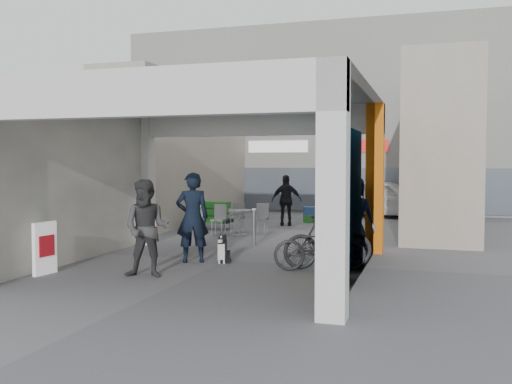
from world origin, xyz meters
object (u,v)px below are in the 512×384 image
(man_with_dog, at_px, (192,217))
(man_elderly, at_px, (354,216))
(man_crates, at_px, (286,200))
(cafe_set, at_px, (239,223))
(white_van, at_px, (384,198))
(bicycle_front, at_px, (320,247))
(bicycle_rear, at_px, (328,242))
(produce_stand, at_px, (211,218))
(man_back_turned, at_px, (147,228))
(border_collie, at_px, (224,251))

(man_with_dog, xyz_separation_m, man_elderly, (3.19, 1.89, -0.05))
(man_with_dog, xyz_separation_m, man_crates, (0.22, 7.39, -0.11))
(man_with_dog, relative_size, man_elderly, 1.06)
(man_elderly, xyz_separation_m, man_crates, (-2.97, 5.50, -0.05))
(cafe_set, distance_m, man_crates, 2.69)
(man_with_dog, relative_size, white_van, 0.44)
(man_crates, relative_size, bicycle_front, 0.94)
(cafe_set, distance_m, bicycle_rear, 5.92)
(cafe_set, relative_size, produce_stand, 1.12)
(produce_stand, bearing_deg, man_elderly, -20.05)
(man_with_dog, relative_size, man_crates, 1.12)
(cafe_set, bearing_deg, man_crates, 71.69)
(man_with_dog, distance_m, man_elderly, 3.71)
(man_back_turned, bearing_deg, border_collie, 54.74)
(man_elderly, relative_size, bicycle_front, 1.00)
(man_crates, xyz_separation_m, white_van, (2.91, 4.03, -0.11))
(man_back_turned, distance_m, bicycle_rear, 3.59)
(man_with_dog, height_order, bicycle_rear, man_with_dog)
(produce_stand, distance_m, man_back_turned, 7.64)
(man_with_dog, xyz_separation_m, bicycle_rear, (2.89, 0.13, -0.41))
(bicycle_front, bearing_deg, produce_stand, 20.33)
(white_van, bearing_deg, produce_stand, 148.37)
(man_back_turned, height_order, white_van, man_back_turned)
(produce_stand, relative_size, man_elderly, 0.72)
(border_collie, distance_m, man_elderly, 3.16)
(produce_stand, relative_size, border_collie, 2.07)
(border_collie, distance_m, man_crates, 7.31)
(man_with_dog, distance_m, man_back_turned, 1.71)
(border_collie, xyz_separation_m, man_with_dog, (-0.66, -0.13, 0.71))
(cafe_set, bearing_deg, bicycle_rear, -53.74)
(produce_stand, bearing_deg, border_collie, -48.65)
(bicycle_rear, xyz_separation_m, white_van, (0.24, 11.30, 0.20))
(bicycle_front, distance_m, bicycle_rear, 0.29)
(bicycle_rear, bearing_deg, bicycle_front, 131.09)
(produce_stand, distance_m, bicycle_rear, 7.34)
(man_elderly, height_order, bicycle_front, man_elderly)
(man_with_dog, xyz_separation_m, man_back_turned, (-0.18, -1.70, -0.05))
(produce_stand, relative_size, white_van, 0.30)
(border_collie, bearing_deg, man_crates, 73.64)
(man_elderly, xyz_separation_m, bicycle_front, (-0.42, -2.02, -0.43))
(cafe_set, relative_size, white_van, 0.34)
(produce_stand, distance_m, man_with_dog, 6.06)
(produce_stand, height_order, white_van, white_van)
(man_elderly, height_order, white_van, man_elderly)
(man_back_turned, xyz_separation_m, bicycle_rear, (3.07, 1.82, -0.36))
(produce_stand, distance_m, man_elderly, 6.36)
(man_crates, height_order, bicycle_rear, man_crates)
(man_back_turned, relative_size, man_crates, 1.06)
(border_collie, distance_m, man_back_turned, 2.11)
(man_back_turned, bearing_deg, white_van, 65.21)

